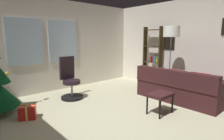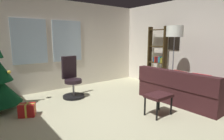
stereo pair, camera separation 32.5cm
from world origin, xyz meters
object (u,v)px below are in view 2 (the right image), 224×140
(gift_box_red, at_px, (27,110))
(bookshelf, at_px, (157,61))
(couch, at_px, (188,91))
(floor_lamp, at_px, (175,35))
(footstool, at_px, (159,97))
(office_chair, at_px, (72,82))

(gift_box_red, height_order, bookshelf, bookshelf)
(couch, distance_m, floor_lamp, 1.44)
(footstool, distance_m, gift_box_red, 2.64)
(floor_lamp, bearing_deg, couch, -106.30)
(bookshelf, bearing_deg, gift_box_red, 179.47)
(gift_box_red, height_order, floor_lamp, floor_lamp)
(gift_box_red, height_order, office_chair, office_chair)
(gift_box_red, bearing_deg, couch, -24.52)
(footstool, height_order, floor_lamp, floor_lamp)
(couch, bearing_deg, footstool, -177.46)
(couch, distance_m, gift_box_red, 3.61)
(office_chair, height_order, floor_lamp, floor_lamp)
(couch, xyz_separation_m, bookshelf, (0.64, 1.46, 0.53))
(office_chair, bearing_deg, floor_lamp, -34.64)
(couch, height_order, floor_lamp, floor_lamp)
(footstool, relative_size, office_chair, 0.47)
(footstool, relative_size, floor_lamp, 0.27)
(couch, bearing_deg, floor_lamp, 73.70)
(couch, bearing_deg, office_chair, 134.45)
(couch, relative_size, floor_lamp, 1.09)
(floor_lamp, bearing_deg, bookshelf, 62.24)
(floor_lamp, bearing_deg, office_chair, 145.36)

